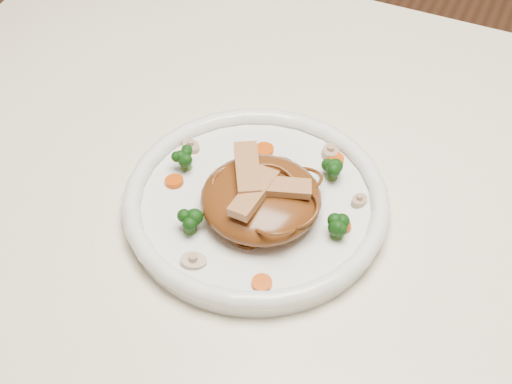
% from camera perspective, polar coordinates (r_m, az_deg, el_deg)
% --- Properties ---
extents(table, '(1.20, 0.80, 0.75)m').
position_cam_1_polar(table, '(0.89, 7.07, -5.70)').
color(table, white).
rests_on(table, ground).
extents(plate, '(0.35, 0.35, 0.02)m').
position_cam_1_polar(plate, '(0.80, -0.00, -1.08)').
color(plate, white).
rests_on(plate, table).
extents(noodle_mound, '(0.17, 0.17, 0.04)m').
position_cam_1_polar(noodle_mound, '(0.77, 0.38, -0.50)').
color(noodle_mound, '#5D2F11').
rests_on(noodle_mound, plate).
extents(chicken_a, '(0.07, 0.04, 0.01)m').
position_cam_1_polar(chicken_a, '(0.75, 1.81, 0.39)').
color(chicken_a, tan).
rests_on(chicken_a, noodle_mound).
extents(chicken_b, '(0.06, 0.08, 0.01)m').
position_cam_1_polar(chicken_b, '(0.76, -0.64, 1.75)').
color(chicken_b, tan).
rests_on(chicken_b, noodle_mound).
extents(chicken_c, '(0.03, 0.07, 0.01)m').
position_cam_1_polar(chicken_c, '(0.74, -0.14, -0.08)').
color(chicken_c, tan).
rests_on(chicken_c, noodle_mound).
extents(broccoli_0, '(0.03, 0.03, 0.03)m').
position_cam_1_polar(broccoli_0, '(0.81, 5.80, 1.81)').
color(broccoli_0, '#103B0C').
rests_on(broccoli_0, plate).
extents(broccoli_1, '(0.03, 0.03, 0.03)m').
position_cam_1_polar(broccoli_1, '(0.82, -5.40, 2.70)').
color(broccoli_1, '#103B0C').
rests_on(broccoli_1, plate).
extents(broccoli_2, '(0.03, 0.03, 0.03)m').
position_cam_1_polar(broccoli_2, '(0.76, -5.10, -2.25)').
color(broccoli_2, '#103B0C').
rests_on(broccoli_2, plate).
extents(broccoli_3, '(0.03, 0.03, 0.03)m').
position_cam_1_polar(broccoli_3, '(0.76, 6.26, -2.60)').
color(broccoli_3, '#103B0C').
rests_on(broccoli_3, plate).
extents(carrot_0, '(0.02, 0.02, 0.00)m').
position_cam_1_polar(carrot_0, '(0.84, 6.06, 2.51)').
color(carrot_0, '#CF4F07').
rests_on(carrot_0, plate).
extents(carrot_1, '(0.02, 0.02, 0.00)m').
position_cam_1_polar(carrot_1, '(0.82, -6.24, 0.83)').
color(carrot_1, '#CF4F07').
rests_on(carrot_1, plate).
extents(carrot_2, '(0.02, 0.02, 0.00)m').
position_cam_1_polar(carrot_2, '(0.77, 6.62, -2.60)').
color(carrot_2, '#CF4F07').
rests_on(carrot_2, plate).
extents(carrot_3, '(0.02, 0.02, 0.00)m').
position_cam_1_polar(carrot_3, '(0.85, 0.63, 3.25)').
color(carrot_3, '#CF4F07').
rests_on(carrot_3, plate).
extents(carrot_4, '(0.02, 0.02, 0.00)m').
position_cam_1_polar(carrot_4, '(0.72, 0.45, -6.94)').
color(carrot_4, '#CF4F07').
rests_on(carrot_4, plate).
extents(mushroom_0, '(0.03, 0.03, 0.01)m').
position_cam_1_polar(mushroom_0, '(0.74, -4.78, -5.24)').
color(mushroom_0, beige).
rests_on(mushroom_0, plate).
extents(mushroom_1, '(0.03, 0.03, 0.01)m').
position_cam_1_polar(mushroom_1, '(0.80, 7.86, -0.65)').
color(mushroom_1, beige).
rests_on(mushroom_1, plate).
extents(mushroom_2, '(0.03, 0.03, 0.01)m').
position_cam_1_polar(mushroom_2, '(0.85, -4.97, 3.49)').
color(mushroom_2, beige).
rests_on(mushroom_2, plate).
extents(mushroom_3, '(0.03, 0.03, 0.01)m').
position_cam_1_polar(mushroom_3, '(0.85, 5.68, 3.08)').
color(mushroom_3, beige).
rests_on(mushroom_3, plate).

